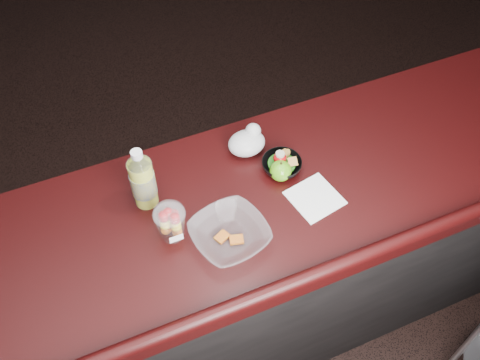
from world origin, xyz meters
The scene contains 9 objects.
room_shell centered at (0.00, 0.00, 1.83)m, with size 8.00×8.00×8.00m.
counter centered at (0.00, 0.30, 0.51)m, with size 4.06×0.71×1.02m.
lemonade_bottle centered at (-0.27, 0.43, 1.13)m, with size 0.08×0.08×0.25m.
fruit_cup centered at (-0.24, 0.26, 1.10)m, with size 0.10×0.10×0.15m.
green_apple centered at (0.19, 0.34, 1.06)m, with size 0.08×0.08×0.08m.
plastic_bag centered at (0.14, 0.51, 1.06)m, with size 0.14×0.11×0.10m.
snack_bowl centered at (0.21, 0.37, 1.05)m, with size 0.19×0.19×0.08m.
takeout_bowl centered at (-0.07, 0.17, 1.05)m, with size 0.28×0.28×0.06m.
paper_napkin centered at (0.26, 0.21, 1.02)m, with size 0.16×0.16×0.00m, color white.
Camera 1 is at (-0.40, -0.69, 2.49)m, focal length 40.00 mm.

